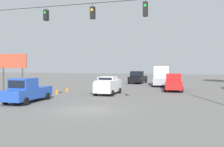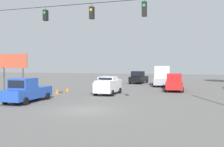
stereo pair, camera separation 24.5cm
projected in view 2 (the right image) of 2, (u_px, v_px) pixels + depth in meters
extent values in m
plane|color=#605E5B|center=(86.00, 110.00, 18.02)|extent=(140.00, 140.00, 0.00)
cylinder|color=black|center=(92.00, 3.00, 18.79)|extent=(22.93, 0.04, 0.04)
cube|color=black|center=(144.00, 9.00, 17.62)|extent=(0.32, 0.36, 1.02)
cylinder|color=black|center=(144.00, 0.00, 17.60)|extent=(0.03, 0.03, 0.19)
cylinder|color=green|center=(144.00, 5.00, 17.43)|extent=(0.20, 0.02, 0.20)
cube|color=black|center=(92.00, 13.00, 18.82)|extent=(0.32, 0.36, 0.91)
cylinder|color=black|center=(92.00, 5.00, 18.80)|extent=(0.03, 0.03, 0.27)
cylinder|color=orange|center=(91.00, 10.00, 18.63)|extent=(0.20, 0.02, 0.20)
cube|color=black|center=(46.00, 15.00, 20.02)|extent=(0.32, 0.36, 0.85)
cylinder|color=black|center=(46.00, 9.00, 20.00)|extent=(0.03, 0.03, 0.26)
cylinder|color=green|center=(44.00, 13.00, 19.83)|extent=(0.20, 0.02, 0.20)
cube|color=silver|center=(108.00, 86.00, 27.42)|extent=(1.91, 4.37, 1.27)
cube|color=silver|center=(108.00, 78.00, 27.39)|extent=(1.75, 1.93, 0.36)
cube|color=black|center=(105.00, 79.00, 26.46)|extent=(1.51, 0.03, 0.25)
cylinder|color=black|center=(95.00, 93.00, 26.38)|extent=(0.22, 0.64, 0.64)
cylinder|color=black|center=(112.00, 93.00, 25.80)|extent=(0.22, 0.64, 0.64)
cylinder|color=black|center=(104.00, 90.00, 29.07)|extent=(0.22, 0.64, 0.64)
cylinder|color=black|center=(120.00, 90.00, 28.50)|extent=(0.22, 0.64, 0.64)
cube|color=#234CB2|center=(28.00, 93.00, 21.97)|extent=(2.11, 5.30, 0.90)
cube|color=#234CB2|center=(23.00, 83.00, 21.33)|extent=(1.84, 1.94, 0.90)
cube|color=black|center=(16.00, 84.00, 20.41)|extent=(1.55, 0.07, 0.63)
cylinder|color=black|center=(5.00, 100.00, 20.60)|extent=(0.24, 0.65, 0.64)
cylinder|color=black|center=(26.00, 101.00, 20.09)|extent=(0.24, 0.65, 0.64)
cylinder|color=black|center=(29.00, 95.00, 23.88)|extent=(0.24, 0.65, 0.64)
cylinder|color=black|center=(47.00, 96.00, 23.36)|extent=(0.24, 0.65, 0.64)
cube|color=#A8AAB2|center=(162.00, 81.00, 38.42)|extent=(2.98, 6.77, 1.00)
cube|color=silver|center=(162.00, 72.00, 38.05)|extent=(2.56, 4.40, 1.74)
cube|color=black|center=(162.00, 71.00, 40.11)|extent=(1.86, 0.21, 1.22)
cylinder|color=black|center=(169.00, 83.00, 40.29)|extent=(0.28, 0.66, 0.64)
cylinder|color=black|center=(155.00, 83.00, 40.76)|extent=(0.28, 0.66, 0.64)
cylinder|color=black|center=(170.00, 85.00, 36.11)|extent=(0.28, 0.66, 0.64)
cylinder|color=black|center=(154.00, 85.00, 36.58)|extent=(0.28, 0.66, 0.64)
cube|color=black|center=(139.00, 79.00, 43.69)|extent=(2.57, 5.38, 0.90)
cube|color=black|center=(138.00, 74.00, 43.08)|extent=(2.08, 2.05, 0.90)
cube|color=black|center=(136.00, 74.00, 42.21)|extent=(1.65, 0.18, 0.63)
cylinder|color=black|center=(130.00, 82.00, 42.55)|extent=(0.28, 0.66, 0.64)
cylinder|color=black|center=(142.00, 82.00, 41.74)|extent=(0.28, 0.66, 0.64)
cylinder|color=black|center=(136.00, 81.00, 45.67)|extent=(0.28, 0.66, 0.64)
cylinder|color=black|center=(147.00, 81.00, 44.86)|extent=(0.28, 0.66, 0.64)
cube|color=red|center=(174.00, 85.00, 31.27)|extent=(2.33, 5.62, 0.90)
cube|color=red|center=(174.00, 77.00, 31.88)|extent=(1.95, 2.09, 0.90)
cube|color=black|center=(174.00, 77.00, 32.85)|extent=(1.59, 0.12, 0.63)
cylinder|color=black|center=(182.00, 87.00, 32.79)|extent=(0.26, 0.65, 0.64)
cylinder|color=black|center=(166.00, 87.00, 33.26)|extent=(0.26, 0.65, 0.64)
cylinder|color=black|center=(183.00, 90.00, 29.31)|extent=(0.26, 0.65, 0.64)
cylinder|color=black|center=(166.00, 89.00, 29.79)|extent=(0.26, 0.65, 0.64)
cone|color=orange|center=(46.00, 94.00, 25.68)|extent=(0.38, 0.38, 0.58)
cone|color=orange|center=(57.00, 91.00, 27.96)|extent=(0.38, 0.38, 0.58)
cone|color=orange|center=(67.00, 89.00, 30.45)|extent=(0.38, 0.38, 0.58)
cylinder|color=#4C473D|center=(23.00, 80.00, 29.02)|extent=(0.16, 0.16, 2.88)
cylinder|color=#4C473D|center=(4.00, 80.00, 29.81)|extent=(0.16, 0.16, 2.88)
cube|color=#BF4C33|center=(13.00, 61.00, 29.34)|extent=(3.80, 0.12, 1.67)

